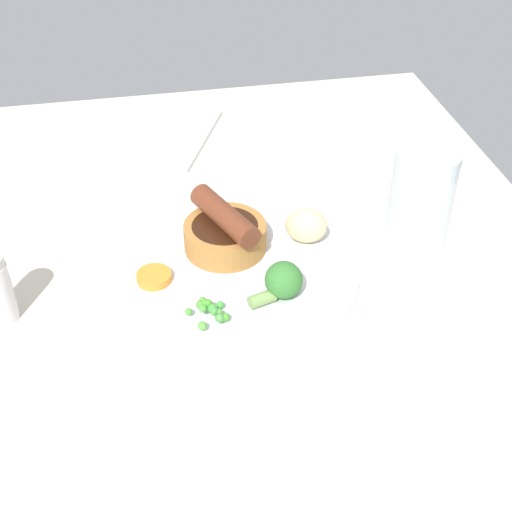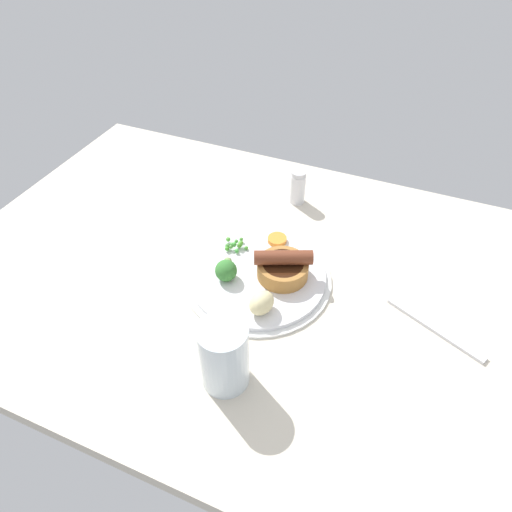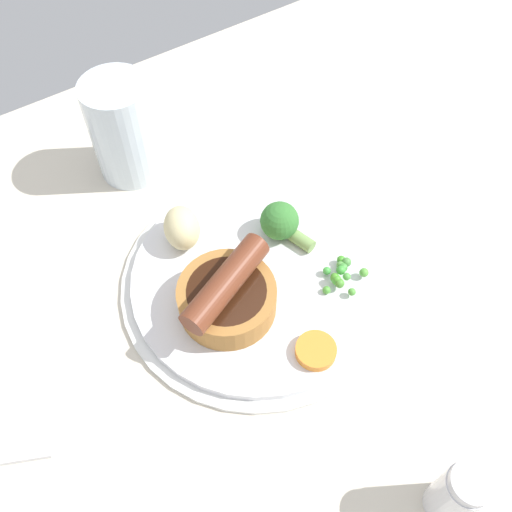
# 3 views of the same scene
# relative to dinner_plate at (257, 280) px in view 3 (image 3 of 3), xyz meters

# --- Properties ---
(dining_table) EXTENTS (1.10, 0.80, 0.03)m
(dining_table) POSITION_rel_dinner_plate_xyz_m (-0.06, 0.01, -0.02)
(dining_table) COLOR beige
(dining_table) RESTS_ON ground
(dinner_plate) EXTENTS (0.28, 0.28, 0.01)m
(dinner_plate) POSITION_rel_dinner_plate_xyz_m (0.00, 0.00, 0.00)
(dinner_plate) COLOR silver
(dinner_plate) RESTS_ON dining_table
(sausage_pudding) EXTENTS (0.11, 0.09, 0.06)m
(sausage_pudding) POSITION_rel_dinner_plate_xyz_m (0.04, 0.01, 0.03)
(sausage_pudding) COLOR #AD7538
(sausage_pudding) RESTS_ON dinner_plate
(pea_pile) EXTENTS (0.05, 0.04, 0.02)m
(pea_pile) POSITION_rel_dinner_plate_xyz_m (-0.07, 0.05, 0.02)
(pea_pile) COLOR #4EA441
(pea_pile) RESTS_ON dinner_plate
(broccoli_floret_near) EXTENTS (0.04, 0.06, 0.04)m
(broccoli_floret_near) POSITION_rel_dinner_plate_xyz_m (-0.05, -0.03, 0.03)
(broccoli_floret_near) COLOR #387A33
(broccoli_floret_near) RESTS_ON dinner_plate
(potato_chunk_1) EXTENTS (0.05, 0.06, 0.04)m
(potato_chunk_1) POSITION_rel_dinner_plate_xyz_m (0.04, -0.08, 0.03)
(potato_chunk_1) COLOR beige
(potato_chunk_1) RESTS_ON dinner_plate
(carrot_slice_1) EXTENTS (0.05, 0.05, 0.01)m
(carrot_slice_1) POSITION_rel_dinner_plate_xyz_m (0.00, 0.10, 0.01)
(carrot_slice_1) COLOR orange
(carrot_slice_1) RESTS_ON dinner_plate
(drinking_glass) EXTENTS (0.07, 0.07, 0.12)m
(drinking_glass) POSITION_rel_dinner_plate_xyz_m (0.04, -0.21, 0.05)
(drinking_glass) COLOR silver
(drinking_glass) RESTS_ON dining_table
(salt_shaker) EXTENTS (0.03, 0.03, 0.08)m
(salt_shaker) POSITION_rel_dinner_plate_xyz_m (-0.01, 0.26, 0.03)
(salt_shaker) COLOR silver
(salt_shaker) RESTS_ON dining_table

